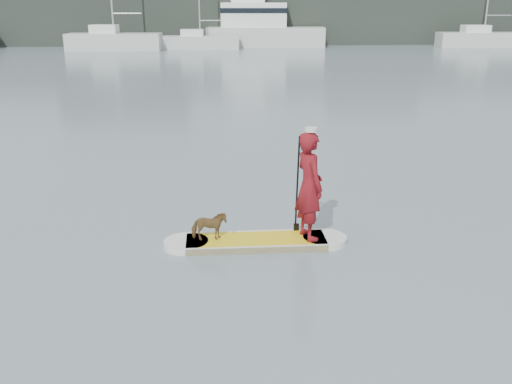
{
  "coord_description": "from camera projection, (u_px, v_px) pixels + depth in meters",
  "views": [
    {
      "loc": [
        -0.07,
        -11.24,
        4.12
      ],
      "look_at": [
        0.61,
        -1.82,
        1.0
      ],
      "focal_mm": 40.0,
      "sensor_mm": 36.0,
      "label": 1
    }
  ],
  "objects": [
    {
      "name": "ground",
      "position": [
        221.0,
        211.0,
        11.94
      ],
      "size": [
        140.0,
        140.0,
        0.0
      ],
      "primitive_type": "plane",
      "color": "slate",
      "rests_on": "ground"
    },
    {
      "name": "paddleboard",
      "position": [
        256.0,
        242.0,
        10.24
      ],
      "size": [
        3.3,
        0.81,
        0.12
      ],
      "rotation": [
        0.0,
        0.0,
        0.0
      ],
      "color": "yellow",
      "rests_on": "ground"
    },
    {
      "name": "paddler",
      "position": [
        309.0,
        186.0,
        9.99
      ],
      "size": [
        0.66,
        0.81,
        1.94
      ],
      "primitive_type": "imported",
      "rotation": [
        0.0,
        0.0,
        1.88
      ],
      "color": "maroon",
      "rests_on": "paddleboard"
    },
    {
      "name": "white_cap",
      "position": [
        311.0,
        129.0,
        9.67
      ],
      "size": [
        0.22,
        0.22,
        0.07
      ],
      "primitive_type": "cylinder",
      "color": "silver",
      "rests_on": "paddler"
    },
    {
      "name": "dog",
      "position": [
        209.0,
        226.0,
        10.08
      ],
      "size": [
        0.63,
        0.31,
        0.52
      ],
      "primitive_type": "imported",
      "rotation": [
        0.0,
        0.0,
        1.62
      ],
      "color": "#56351D",
      "rests_on": "paddleboard"
    },
    {
      "name": "paddle",
      "position": [
        297.0,
        196.0,
        10.37
      ],
      "size": [
        0.1,
        0.3,
        2.0
      ],
      "rotation": [
        0.0,
        0.0,
        0.0
      ],
      "color": "black",
      "rests_on": "ground"
    },
    {
      "name": "sailboat_c",
      "position": [
        114.0,
        40.0,
        53.21
      ],
      "size": [
        8.75,
        3.24,
        12.4
      ],
      "rotation": [
        0.0,
        0.0,
        -0.04
      ],
      "color": "silver",
      "rests_on": "ground"
    },
    {
      "name": "sailboat_d",
      "position": [
        200.0,
        41.0,
        54.63
      ],
      "size": [
        7.56,
        2.72,
        10.97
      ],
      "rotation": [
        0.0,
        0.0,
        -0.06
      ],
      "color": "silver",
      "rests_on": "ground"
    },
    {
      "name": "sailboat_f",
      "position": [
        483.0,
        38.0,
        57.34
      ],
      "size": [
        9.21,
        3.35,
        13.52
      ],
      "rotation": [
        0.0,
        0.0,
        -0.08
      ],
      "color": "silver",
      "rests_on": "ground"
    },
    {
      "name": "motor_yacht_a",
      "position": [
        261.0,
        27.0,
        57.5
      ],
      "size": [
        12.1,
        4.88,
        7.07
      ],
      "rotation": [
        0.0,
        0.0,
        -0.11
      ],
      "color": "silver",
      "rests_on": "ground"
    },
    {
      "name": "shore_mass",
      "position": [
        214.0,
        15.0,
        61.2
      ],
      "size": [
        90.0,
        6.0,
        6.0
      ],
      "primitive_type": "cube",
      "color": "black",
      "rests_on": "ground"
    },
    {
      "name": "shore_building_west",
      "position": [
        120.0,
        1.0,
        60.99
      ],
      "size": [
        14.0,
        4.0,
        9.0
      ],
      "primitive_type": "cube",
      "color": "black",
      "rests_on": "ground"
    },
    {
      "name": "shore_building_east",
      "position": [
        376.0,
        5.0,
        63.06
      ],
      "size": [
        10.0,
        4.0,
        8.0
      ],
      "primitive_type": "cube",
      "color": "black",
      "rests_on": "ground"
    }
  ]
}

